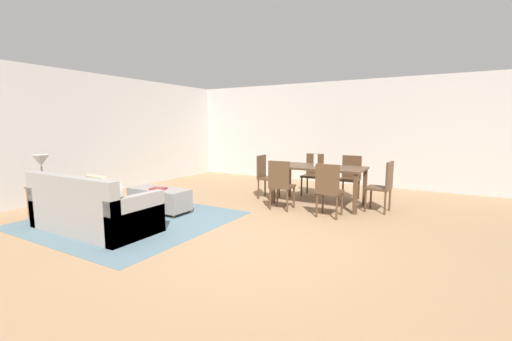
# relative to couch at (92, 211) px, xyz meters

# --- Properties ---
(ground_plane) EXTENTS (10.80, 10.80, 0.00)m
(ground_plane) POSITION_rel_couch_xyz_m (2.05, 0.89, -0.30)
(ground_plane) COLOR #9E7A56
(wall_back) EXTENTS (9.00, 0.12, 2.70)m
(wall_back) POSITION_rel_couch_xyz_m (2.05, 5.89, 1.05)
(wall_back) COLOR beige
(wall_back) RESTS_ON ground_plane
(wall_left) EXTENTS (0.12, 11.00, 2.70)m
(wall_left) POSITION_rel_couch_xyz_m (-2.45, 1.39, 1.05)
(wall_left) COLOR beige
(wall_left) RESTS_ON ground_plane
(area_rug) EXTENTS (3.00, 2.80, 0.01)m
(area_rug) POSITION_rel_couch_xyz_m (0.03, 0.66, -0.29)
(area_rug) COLOR slate
(area_rug) RESTS_ON ground_plane
(couch) EXTENTS (1.94, 0.91, 0.86)m
(couch) POSITION_rel_couch_xyz_m (0.00, 0.00, 0.00)
(couch) COLOR gray
(couch) RESTS_ON ground_plane
(ottoman_table) EXTENTS (1.15, 0.48, 0.43)m
(ottoman_table) POSITION_rel_couch_xyz_m (0.07, 1.26, -0.05)
(ottoman_table) COLOR gray
(ottoman_table) RESTS_ON ground_plane
(side_table) EXTENTS (0.40, 0.40, 0.55)m
(side_table) POSITION_rel_couch_xyz_m (-1.27, -0.01, 0.14)
(side_table) COLOR brown
(side_table) RESTS_ON ground_plane
(table_lamp) EXTENTS (0.26, 0.26, 0.52)m
(table_lamp) POSITION_rel_couch_xyz_m (-1.27, -0.01, 0.66)
(table_lamp) COLOR brown
(table_lamp) RESTS_ON side_table
(dining_table) EXTENTS (1.73, 0.88, 0.76)m
(dining_table) POSITION_rel_couch_xyz_m (2.36, 3.24, 0.37)
(dining_table) COLOR #513823
(dining_table) RESTS_ON ground_plane
(dining_chair_near_left) EXTENTS (0.42, 0.42, 0.92)m
(dining_chair_near_left) POSITION_rel_couch_xyz_m (1.90, 2.48, 0.22)
(dining_chair_near_left) COLOR #513823
(dining_chair_near_left) RESTS_ON ground_plane
(dining_chair_near_right) EXTENTS (0.41, 0.41, 0.92)m
(dining_chair_near_right) POSITION_rel_couch_xyz_m (2.82, 2.43, 0.22)
(dining_chair_near_right) COLOR #513823
(dining_chair_near_right) RESTS_ON ground_plane
(dining_chair_far_left) EXTENTS (0.40, 0.40, 0.92)m
(dining_chair_far_left) POSITION_rel_couch_xyz_m (1.93, 4.08, 0.22)
(dining_chair_far_left) COLOR #513823
(dining_chair_far_left) RESTS_ON ground_plane
(dining_chair_far_right) EXTENTS (0.41, 0.41, 0.92)m
(dining_chair_far_right) POSITION_rel_couch_xyz_m (2.77, 4.03, 0.22)
(dining_chair_far_right) COLOR #513823
(dining_chair_far_right) RESTS_ON ground_plane
(dining_chair_head_east) EXTENTS (0.43, 0.43, 0.92)m
(dining_chair_head_east) POSITION_rel_couch_xyz_m (3.56, 3.26, 0.22)
(dining_chair_head_east) COLOR #513823
(dining_chair_head_east) RESTS_ON ground_plane
(dining_chair_head_west) EXTENTS (0.43, 0.43, 0.92)m
(dining_chair_head_west) POSITION_rel_couch_xyz_m (1.16, 3.25, 0.22)
(dining_chair_head_west) COLOR #513823
(dining_chair_head_west) RESTS_ON ground_plane
(vase_centerpiece) EXTENTS (0.08, 0.08, 0.23)m
(vase_centerpiece) POSITION_rel_couch_xyz_m (2.28, 3.26, 0.58)
(vase_centerpiece) COLOR silver
(vase_centerpiece) RESTS_ON dining_table
(book_on_ottoman) EXTENTS (0.31, 0.27, 0.03)m
(book_on_ottoman) POSITION_rel_couch_xyz_m (0.12, 1.19, 0.15)
(book_on_ottoman) COLOR maroon
(book_on_ottoman) RESTS_ON ottoman_table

